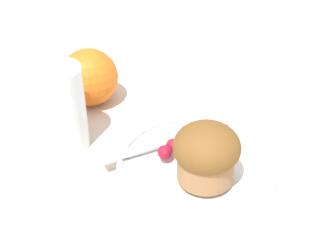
{
  "coord_description": "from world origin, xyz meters",
  "views": [
    {
      "loc": [
        -0.38,
        -0.23,
        0.39
      ],
      "look_at": [
        -0.01,
        0.04,
        0.06
      ],
      "focal_mm": 50.0,
      "sensor_mm": 36.0,
      "label": 1
    }
  ],
  "objects_px": {
    "muffin": "(206,153)",
    "juice_glass": "(60,108)",
    "orange_fruit": "(89,77)",
    "butter_knife": "(162,142)"
  },
  "relations": [
    {
      "from": "muffin",
      "to": "butter_knife",
      "type": "height_order",
      "value": "muffin"
    },
    {
      "from": "muffin",
      "to": "orange_fruit",
      "type": "relative_size",
      "value": 0.9
    },
    {
      "from": "muffin",
      "to": "butter_knife",
      "type": "distance_m",
      "value": 0.09
    },
    {
      "from": "juice_glass",
      "to": "butter_knife",
      "type": "bearing_deg",
      "value": -64.76
    },
    {
      "from": "orange_fruit",
      "to": "juice_glass",
      "type": "bearing_deg",
      "value": -155.23
    },
    {
      "from": "butter_knife",
      "to": "orange_fruit",
      "type": "bearing_deg",
      "value": 104.44
    },
    {
      "from": "orange_fruit",
      "to": "butter_knife",
      "type": "bearing_deg",
      "value": -103.84
    },
    {
      "from": "muffin",
      "to": "juice_glass",
      "type": "height_order",
      "value": "juice_glass"
    },
    {
      "from": "muffin",
      "to": "juice_glass",
      "type": "relative_size",
      "value": 0.67
    },
    {
      "from": "orange_fruit",
      "to": "juice_glass",
      "type": "distance_m",
      "value": 0.11
    }
  ]
}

